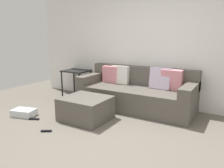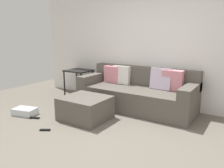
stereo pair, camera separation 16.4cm
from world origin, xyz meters
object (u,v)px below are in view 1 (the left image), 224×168
at_px(storage_bin, 24,113).
at_px(remote_under_side_table, 30,114).
at_px(ottoman, 86,108).
at_px(remote_near_ottoman, 46,131).
at_px(side_table, 76,74).
at_px(remote_by_storage_bin, 34,119).
at_px(couch_sectional, 136,93).

bearing_deg(storage_bin, remote_under_side_table, 66.24).
distance_m(ottoman, remote_near_ottoman, 0.83).
bearing_deg(storage_bin, side_table, 92.95).
xyz_separation_m(storage_bin, remote_near_ottoman, (0.92, -0.29, -0.06)).
height_order(storage_bin, remote_near_ottoman, storage_bin).
distance_m(side_table, remote_by_storage_bin, 1.87).
distance_m(side_table, remote_under_side_table, 1.70).
relative_size(ottoman, side_table, 1.25).
xyz_separation_m(couch_sectional, remote_by_storage_bin, (-1.34, -1.60, -0.32)).
distance_m(couch_sectional, side_table, 1.77).
height_order(side_table, remote_near_ottoman, side_table).
relative_size(couch_sectional, remote_near_ottoman, 14.13).
height_order(storage_bin, side_table, side_table).
bearing_deg(side_table, remote_by_storage_bin, -76.68).
xyz_separation_m(remote_near_ottoman, remote_under_side_table, (-0.87, 0.40, 0.00)).
bearing_deg(ottoman, remote_under_side_table, -161.21).
xyz_separation_m(ottoman, remote_near_ottoman, (-0.23, -0.78, -0.20)).
xyz_separation_m(couch_sectional, side_table, (-1.75, 0.13, 0.23)).
distance_m(remote_by_storage_bin, remote_under_side_table, 0.31).
bearing_deg(remote_under_side_table, couch_sectional, 65.23).
bearing_deg(side_table, remote_near_ottoman, -63.31).
relative_size(storage_bin, remote_under_side_table, 2.36).
height_order(side_table, remote_under_side_table, side_table).
xyz_separation_m(couch_sectional, remote_near_ottoman, (-0.74, -1.87, -0.32)).
bearing_deg(remote_by_storage_bin, remote_near_ottoman, -45.75).
relative_size(couch_sectional, remote_by_storage_bin, 12.86).
relative_size(remote_near_ottoman, remote_under_side_table, 0.93).
bearing_deg(remote_under_side_table, remote_near_ottoman, -1.81).
bearing_deg(couch_sectional, remote_near_ottoman, -111.65).
relative_size(remote_near_ottoman, remote_by_storage_bin, 0.91).
distance_m(ottoman, storage_bin, 1.25).
relative_size(couch_sectional, storage_bin, 5.58).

